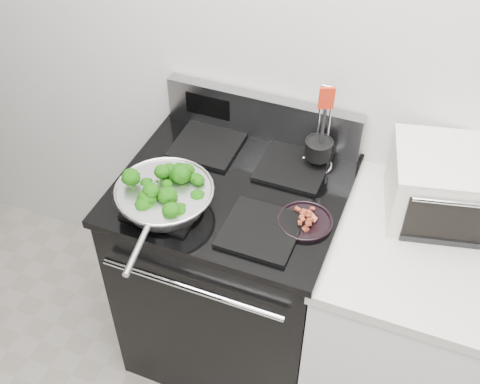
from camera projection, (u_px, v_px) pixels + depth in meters
The scene contains 8 objects.
back_wall at pixel (354, 54), 1.98m from camera, with size 4.00×0.02×2.70m, color silver.
gas_range at pixel (233, 269), 2.43m from camera, with size 0.79×0.69×1.13m.
counter at pixel (402, 327), 2.26m from camera, with size 0.62×0.68×0.92m.
skillet at pixel (164, 196), 1.99m from camera, with size 0.33×0.53×0.07m.
broccoli_pile at pixel (164, 192), 1.98m from camera, with size 0.26×0.26×0.09m, color black, non-canonical shape.
bacon_plate at pixel (305, 219), 1.96m from camera, with size 0.18×0.18×0.04m.
utensil_holder at pixel (318, 153), 2.14m from camera, with size 0.11×0.11×0.35m.
toaster_oven at pixel (454, 187), 1.97m from camera, with size 0.47×0.40×0.24m.
Camera 1 is at (0.30, -0.02, 2.38)m, focal length 45.00 mm.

